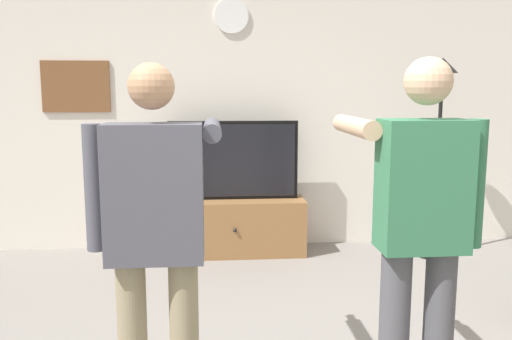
# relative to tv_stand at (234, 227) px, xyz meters

# --- Properties ---
(back_wall) EXTENTS (6.40, 0.10, 2.70)m
(back_wall) POSITION_rel_tv_stand_xyz_m (0.14, 0.35, 1.08)
(back_wall) COLOR silver
(back_wall) RESTS_ON ground_plane
(tv_stand) EXTENTS (1.38, 0.45, 0.54)m
(tv_stand) POSITION_rel_tv_stand_xyz_m (0.00, 0.00, 0.00)
(tv_stand) COLOR olive
(tv_stand) RESTS_ON ground_plane
(television) EXTENTS (1.25, 0.07, 0.76)m
(television) POSITION_rel_tv_stand_xyz_m (0.00, 0.05, 0.65)
(television) COLOR black
(television) RESTS_ON tv_stand
(wall_clock) EXTENTS (0.33, 0.03, 0.33)m
(wall_clock) POSITION_rel_tv_stand_xyz_m (0.00, 0.29, 2.04)
(wall_clock) COLOR white
(framed_picture) EXTENTS (0.65, 0.04, 0.50)m
(framed_picture) POSITION_rel_tv_stand_xyz_m (-1.52, 0.30, 1.36)
(framed_picture) COLOR brown
(floor_lamp) EXTENTS (0.32, 0.32, 1.90)m
(floor_lamp) POSITION_rel_tv_stand_xyz_m (1.93, -0.23, 1.08)
(floor_lamp) COLOR black
(floor_lamp) RESTS_ON ground_plane
(person_standing_nearer_lamp) EXTENTS (0.62, 0.78, 1.73)m
(person_standing_nearer_lamp) POSITION_rel_tv_stand_xyz_m (-0.47, -2.64, 0.72)
(person_standing_nearer_lamp) COLOR gray
(person_standing_nearer_lamp) RESTS_ON ground_plane
(person_standing_nearer_couch) EXTENTS (0.57, 0.78, 1.75)m
(person_standing_nearer_couch) POSITION_rel_tv_stand_xyz_m (0.73, -2.79, 0.72)
(person_standing_nearer_couch) COLOR #4C4C51
(person_standing_nearer_couch) RESTS_ON ground_plane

